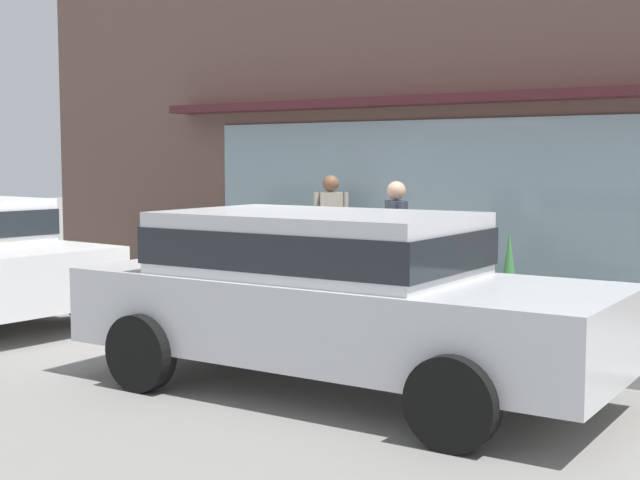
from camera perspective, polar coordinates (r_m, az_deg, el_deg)
The scene contains 13 objects.
ground_plane at distance 10.02m, azimuth -3.42°, elevation -5.84°, with size 60.00×60.00×0.00m, color gray.
curb_strip at distance 9.85m, azimuth -4.13°, elevation -5.68°, with size 14.00×0.24×0.12m, color #B2B2AD.
storefront at distance 12.53m, azimuth 5.50°, elevation 8.12°, with size 14.00×0.81×5.25m.
fire_hydrant at distance 10.76m, azimuth 1.21°, elevation -2.78°, with size 0.40×0.37×0.85m.
pedestrian_with_handbag at distance 10.50m, azimuth 4.87°, elevation -0.01°, with size 0.49×0.53×1.66m.
pedestrian_passerby at distance 12.19m, azimuth 0.69°, elevation 0.89°, with size 0.39×0.35×1.70m.
parked_car_silver at distance 7.33m, azimuth 0.74°, elevation -3.15°, with size 4.55×1.99×1.48m.
potted_plant_window_center at distance 12.56m, azimuth -2.81°, elevation -1.16°, with size 0.63×0.63×0.93m.
potted_plant_trailing_edge at distance 13.68m, azimuth -7.59°, elevation -1.21°, with size 0.44×0.44×0.74m.
potted_plant_low_front at distance 14.48m, azimuth -10.90°, elevation -0.69°, with size 0.29×0.29×0.95m.
potted_plant_near_hydrant at distance 11.31m, azimuth 7.37°, elevation -2.79°, with size 0.55×0.55×0.71m.
potted_plant_doorstep at distance 10.59m, azimuth 18.45°, elevation -4.01°, with size 0.36×0.36×0.52m.
potted_plant_corner_tall at distance 10.76m, azimuth 12.03°, elevation -2.34°, with size 0.24×0.24×1.09m.
Camera 1 is at (5.97, -7.81, 1.92)m, focal length 49.84 mm.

